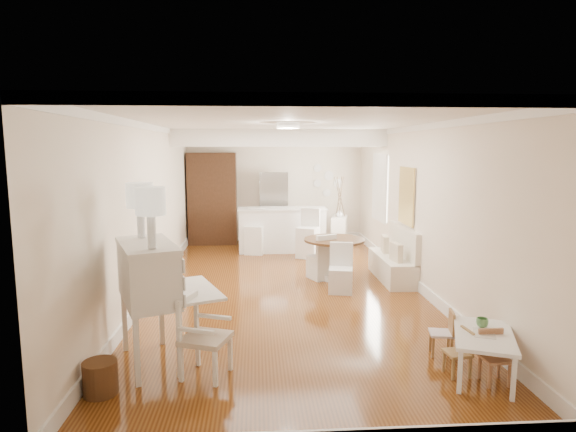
{
  "coord_description": "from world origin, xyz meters",
  "views": [
    {
      "loc": [
        -0.5,
        -8.01,
        2.4
      ],
      "look_at": [
        0.05,
        0.3,
        1.23
      ],
      "focal_mm": 30.0,
      "sensor_mm": 36.0,
      "label": 1
    }
  ],
  "objects": [
    {
      "name": "room",
      "position": [
        0.04,
        0.32,
        1.98
      ],
      "size": [
        9.0,
        9.04,
        2.82
      ],
      "color": "brown",
      "rests_on": "ground"
    },
    {
      "name": "secretary_bureau",
      "position": [
        -1.7,
        -2.77,
        0.69
      ],
      "size": [
        1.42,
        1.43,
        1.39
      ],
      "primitive_type": "cube",
      "rotation": [
        0.0,
        0.0,
        0.38
      ],
      "color": "silver",
      "rests_on": "ground"
    },
    {
      "name": "gustavian_armchair",
      "position": [
        -1.05,
        -3.12,
        0.43
      ],
      "size": [
        0.64,
        0.64,
        0.87
      ],
      "primitive_type": "cube",
      "rotation": [
        0.0,
        0.0,
        1.22
      ],
      "color": "white",
      "rests_on": "ground"
    },
    {
      "name": "wicker_basket",
      "position": [
        -2.05,
        -3.44,
        0.17
      ],
      "size": [
        0.43,
        0.43,
        0.33
      ],
      "primitive_type": "cylinder",
      "rotation": [
        0.0,
        0.0,
        -0.35
      ],
      "color": "#54331A",
      "rests_on": "ground"
    },
    {
      "name": "kids_table",
      "position": [
        1.87,
        -3.35,
        0.24
      ],
      "size": [
        0.89,
        1.11,
        0.48
      ],
      "primitive_type": "cube",
      "rotation": [
        0.0,
        0.0,
        -0.38
      ],
      "color": "white",
      "rests_on": "ground"
    },
    {
      "name": "kids_chair_a",
      "position": [
        1.62,
        -3.28,
        0.26
      ],
      "size": [
        0.27,
        0.27,
        0.51
      ],
      "primitive_type": "cube",
      "rotation": [
        0.0,
        0.0,
        -1.46
      ],
      "color": "#9D7947",
      "rests_on": "ground"
    },
    {
      "name": "kids_chair_b",
      "position": [
        1.64,
        -2.77,
        0.27
      ],
      "size": [
        0.31,
        0.31,
        0.54
      ],
      "primitive_type": "cube",
      "rotation": [
        0.0,
        0.0,
        -1.77
      ],
      "color": "#9A7246",
      "rests_on": "ground"
    },
    {
      "name": "kids_chair_c",
      "position": [
        1.93,
        -3.48,
        0.28
      ],
      "size": [
        0.27,
        0.27,
        0.55
      ],
      "primitive_type": "cube",
      "rotation": [
        0.0,
        0.0,
        0.03
      ],
      "color": "#A46E4A",
      "rests_on": "ground"
    },
    {
      "name": "banquette",
      "position": [
        1.99,
        0.5,
        0.49
      ],
      "size": [
        0.52,
        1.6,
        0.98
      ],
      "primitive_type": "cube",
      "color": "silver",
      "rests_on": "ground"
    },
    {
      "name": "dining_table",
      "position": [
        0.93,
        0.59,
        0.38
      ],
      "size": [
        1.47,
        1.47,
        0.76
      ],
      "primitive_type": "cylinder",
      "rotation": [
        0.0,
        0.0,
        0.42
      ],
      "color": "#4D2F18",
      "rests_on": "ground"
    },
    {
      "name": "slip_chair_near",
      "position": [
        0.91,
        -0.22,
        0.41
      ],
      "size": [
        0.46,
        0.48,
        0.82
      ],
      "primitive_type": "cube",
      "rotation": [
        0.0,
        0.0,
        -0.21
      ],
      "color": "white",
      "rests_on": "ground"
    },
    {
      "name": "slip_chair_far",
      "position": [
        0.69,
        0.65,
        0.43
      ],
      "size": [
        0.54,
        0.55,
        0.85
      ],
      "primitive_type": "cube",
      "rotation": [
        0.0,
        0.0,
        -2.72
      ],
      "color": "silver",
      "rests_on": "ground"
    },
    {
      "name": "breakfast_counter",
      "position": [
        0.1,
        3.1,
        0.52
      ],
      "size": [
        2.05,
        0.65,
        1.03
      ],
      "primitive_type": "cube",
      "color": "white",
      "rests_on": "ground"
    },
    {
      "name": "bar_stool_left",
      "position": [
        -0.53,
        2.88,
        0.52
      ],
      "size": [
        0.51,
        0.51,
        1.04
      ],
      "primitive_type": "cube",
      "rotation": [
        0.0,
        0.0,
        -0.26
      ],
      "color": "white",
      "rests_on": "ground"
    },
    {
      "name": "bar_stool_right",
      "position": [
        0.63,
        2.42,
        0.54
      ],
      "size": [
        0.58,
        0.58,
        1.08
      ],
      "primitive_type": "cube",
      "rotation": [
        0.0,
        0.0,
        -0.44
      ],
      "color": "white",
      "rests_on": "ground"
    },
    {
      "name": "pantry_cabinet",
      "position": [
        -1.6,
        4.18,
        1.15
      ],
      "size": [
        1.2,
        0.6,
        2.3
      ],
      "primitive_type": "cube",
      "color": "#381E11",
      "rests_on": "ground"
    },
    {
      "name": "fridge",
      "position": [
        0.3,
        4.15,
        0.9
      ],
      "size": [
        0.75,
        0.65,
        1.8
      ],
      "primitive_type": "imported",
      "color": "silver",
      "rests_on": "ground"
    },
    {
      "name": "sideboard",
      "position": [
        1.54,
        3.6,
        0.37
      ],
      "size": [
        0.52,
        0.83,
        0.74
      ],
      "primitive_type": "cube",
      "rotation": [
        0.0,
        0.0,
        -0.25
      ],
      "color": "silver",
      "rests_on": "ground"
    },
    {
      "name": "pencil_cup",
      "position": [
        1.93,
        -3.17,
        0.53
      ],
      "size": [
        0.16,
        0.16,
        0.1
      ],
      "primitive_type": "imported",
      "rotation": [
        0.0,
        0.0,
        0.29
      ],
      "color": "#559255",
      "rests_on": "kids_table"
    },
    {
      "name": "branch_vase",
      "position": [
        1.54,
        3.58,
        0.82
      ],
      "size": [
        0.18,
        0.18,
        0.17
      ],
      "primitive_type": "imported",
      "rotation": [
        0.0,
        0.0,
        0.09
      ],
      "color": "white",
      "rests_on": "sideboard"
    }
  ]
}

